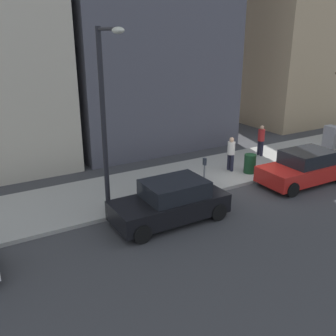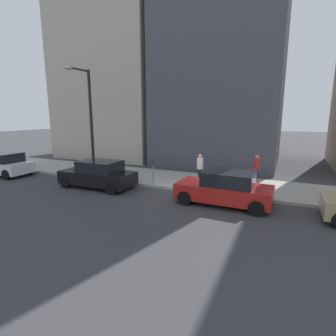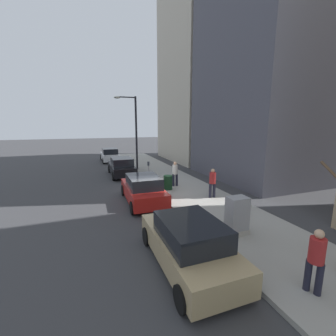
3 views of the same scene
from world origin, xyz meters
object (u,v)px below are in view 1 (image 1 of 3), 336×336
at_px(parking_meter, 204,170).
at_px(utility_box, 331,139).
at_px(parked_car_red, 304,168).
at_px(pedestrian_far_corner, 231,152).
at_px(parked_car_black, 171,202).
at_px(streetlamp, 106,109).
at_px(pedestrian_midblock, 261,139).
at_px(trash_bin, 250,164).

bearing_deg(parking_meter, utility_box, -84.84).
distance_m(parked_car_red, parking_meter, 4.70).
bearing_deg(parked_car_red, utility_box, -63.34).
height_order(utility_box, pedestrian_far_corner, pedestrian_far_corner).
xyz_separation_m(parked_car_black, parking_meter, (1.59, -2.61, 0.24)).
distance_m(parked_car_red, streetlamp, 9.47).
bearing_deg(streetlamp, pedestrian_far_corner, -78.78).
height_order(parked_car_red, pedestrian_midblock, pedestrian_midblock).
distance_m(parked_car_black, streetlamp, 3.97).
xyz_separation_m(parked_car_red, parked_car_black, (-0.06, 7.05, 0.00)).
xyz_separation_m(streetlamp, trash_bin, (0.62, -7.35, -3.42)).
bearing_deg(parked_car_red, pedestrian_far_corner, 38.02).
bearing_deg(parked_car_red, trash_bin, 37.11).
xyz_separation_m(utility_box, pedestrian_far_corner, (0.32, 7.00, 0.24)).
relative_size(parked_car_black, pedestrian_far_corner, 2.53).
height_order(parked_car_black, trash_bin, parked_car_black).
distance_m(parking_meter, streetlamp, 5.30).
bearing_deg(pedestrian_far_corner, trash_bin, -140.93).
bearing_deg(pedestrian_midblock, utility_box, 73.97).
bearing_deg(trash_bin, parking_meter, 98.50).
relative_size(parked_car_red, parking_meter, 3.14).
bearing_deg(streetlamp, parking_meter, -87.79).
bearing_deg(trash_bin, streetlamp, 94.80).
bearing_deg(trash_bin, pedestrian_midblock, -53.11).
bearing_deg(parked_car_black, parking_meter, -58.89).
distance_m(parked_car_red, utility_box, 5.52).
distance_m(parking_meter, pedestrian_midblock, 5.84).
distance_m(parking_meter, trash_bin, 3.07).
bearing_deg(parked_car_black, trash_bin, -70.25).
distance_m(parked_car_black, pedestrian_midblock, 8.88).
bearing_deg(parked_car_black, parked_car_red, -89.65).
height_order(utility_box, pedestrian_midblock, pedestrian_midblock).
xyz_separation_m(pedestrian_midblock, pedestrian_far_corner, (-1.06, 2.97, 0.00)).
bearing_deg(pedestrian_midblock, streetlamp, -73.18).
xyz_separation_m(parked_car_black, pedestrian_far_corner, (2.76, -5.03, 0.35)).
bearing_deg(streetlamp, parked_car_red, -98.79).
relative_size(parked_car_black, pedestrian_midblock, 2.53).
bearing_deg(pedestrian_midblock, parked_car_black, -61.52).
bearing_deg(streetlamp, trash_bin, -85.20).
bearing_deg(utility_box, trash_bin, 93.57).
height_order(parked_car_black, streetlamp, streetlamp).
height_order(parking_meter, trash_bin, parking_meter).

